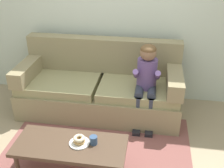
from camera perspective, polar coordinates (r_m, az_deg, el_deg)
ground at (r=3.44m, az=-2.91°, el=-13.01°), size 10.00×10.00×0.00m
wall_back at (r=4.07m, az=0.71°, el=15.82°), size 8.00×0.10×2.80m
area_rug at (r=3.26m, az=-3.83°, el=-15.77°), size 2.22×2.00×0.01m
couch at (r=3.95m, az=-2.49°, el=-0.81°), size 2.24×0.90×1.00m
coffee_table at (r=2.92m, az=-8.62°, el=-12.86°), size 1.15×0.49×0.40m
person_child at (r=3.55m, az=7.17°, el=1.23°), size 0.34×0.58×1.10m
plate at (r=2.88m, az=-6.78°, el=-12.06°), size 0.21×0.21×0.01m
donut at (r=2.87m, az=-6.81°, el=-11.67°), size 0.14×0.14×0.04m
donut_second at (r=2.84m, az=-6.85°, el=-11.11°), size 0.17×0.17×0.04m
mug at (r=2.84m, az=-3.86°, el=-11.55°), size 0.08×0.08×0.09m
toy_controller at (r=3.62m, az=-16.31°, el=-11.38°), size 0.23×0.09×0.05m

